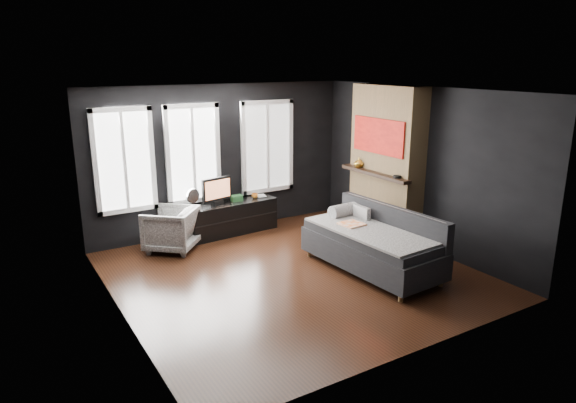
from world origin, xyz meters
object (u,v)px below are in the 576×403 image
sofa (372,241)px  armchair (171,227)px  mug (255,195)px  book (257,191)px  media_console (231,217)px  monitor (217,189)px  mantel_vase (359,163)px

sofa → armchair: sofa is taller
sofa → mug: sofa is taller
book → armchair: bearing=-168.6°
armchair → mug: 1.78m
armchair → book: (1.83, 0.37, 0.30)m
book → media_console: bearing=-172.4°
sofa → monitor: 3.05m
media_console → book: book is taller
monitor → mug: (0.77, -0.00, -0.22)m
book → mantel_vase: bearing=-41.9°
mug → armchair: bearing=-170.8°
armchair → book: 1.89m
sofa → media_console: bearing=107.5°
sofa → monitor: size_ratio=3.56×
mug → mantel_vase: mantel_vase is taller
mantel_vase → book: bearing=138.1°
sofa → monitor: monitor is taller
armchair → mantel_vase: mantel_vase is taller
armchair → sofa: bearing=84.8°
media_console → mantel_vase: 2.55m
media_console → mug: bearing=-5.0°
mug → sofa: bearing=-78.5°
mug → media_console: bearing=179.2°
mug → book: size_ratio=0.52×
sofa → mug: 2.78m
armchair → monitor: 1.12m
armchair → mug: size_ratio=6.94×
armchair → mug: bearing=140.7°
armchair → book: book is taller
armchair → mantel_vase: 3.49m
media_console → mug: 0.62m
armchair → mantel_vase: size_ratio=4.42×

